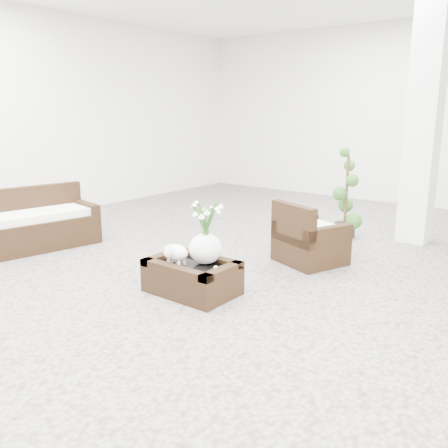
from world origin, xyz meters
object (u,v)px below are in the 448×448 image
Objects in this scene: armchair at (311,233)px; topiary at (346,194)px; loveseat at (37,219)px; coffee_table at (192,278)px.

topiary reaches higher than armchair.
topiary is (-0.19, 1.42, 0.27)m from armchair.
loveseat is 4.38m from topiary.
armchair is 0.50× the size of loveseat.
topiary reaches higher than loveseat.
topiary is at bearing -34.15° from loveseat.
topiary is (3.07, 3.11, 0.24)m from loveseat.
loveseat is at bearing 48.20° from armchair.
loveseat is 1.17× the size of topiary.
topiary reaches higher than coffee_table.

